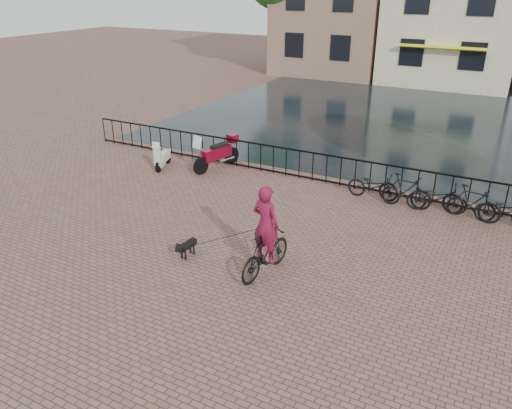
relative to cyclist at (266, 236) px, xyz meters
The scene contains 12 objects.
ground 2.34m from the cyclist, 112.32° to the right, with size 100.00×100.00×0.00m, color brown.
canal_water 15.39m from the cyclist, 93.01° to the left, with size 20.00×20.00×0.00m, color black.
railing 6.11m from the cyclist, 97.62° to the left, with size 20.00×0.05×1.02m.
cyclist is the anchor object (origin of this frame).
dog 2.20m from the cyclist, behind, with size 0.28×0.76×0.51m.
motorcycle 7.31m from the cyclist, 131.33° to the left, with size 0.96×2.09×1.45m.
scooter 8.11m from the cyclist, 144.91° to the left, with size 0.71×1.30×1.16m.
parked_bike_0 5.55m from the cyclist, 79.65° to the left, with size 0.60×1.72×0.90m, color black.
parked_bike_1 5.79m from the cyclist, 70.33° to the left, with size 0.47×1.66×1.00m, color black.
parked_bike_2 6.18m from the cyclist, 61.97° to the left, with size 0.60×1.72×0.90m, color black.
parked_bike_3 6.67m from the cyclist, 54.73° to the left, with size 0.47×1.66×1.00m, color black.
parked_bike_4 7.26m from the cyclist, 48.59° to the left, with size 0.60×1.72×0.90m, color black.
Camera 1 is at (5.38, -6.98, 6.35)m, focal length 35.00 mm.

